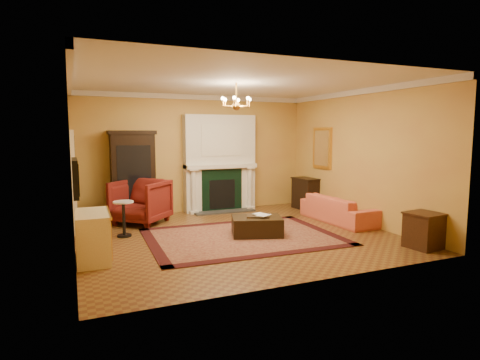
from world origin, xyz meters
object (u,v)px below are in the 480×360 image
commode (93,236)px  end_table (424,231)px  china_cabinet (133,177)px  pedestal_table (124,216)px  leather_ottoman (257,226)px  console_table (306,194)px  wingback_armchair (141,200)px  coral_sofa (339,205)px

commode → end_table: commode is taller
china_cabinet → pedestal_table: china_cabinet is taller
leather_ottoman → console_table: bearing=58.3°
wingback_armchair → pedestal_table: wingback_armchair is taller
commode → coral_sofa: (5.38, 0.78, 0.01)m
china_cabinet → console_table: china_cabinet is taller
wingback_armchair → coral_sofa: (4.24, -1.60, -0.15)m
commode → pedestal_table: bearing=65.6°
china_cabinet → wingback_armchair: size_ratio=1.83×
end_table → leather_ottoman: size_ratio=0.62×
wingback_armchair → leather_ottoman: size_ratio=1.13×
china_cabinet → commode: size_ratio=1.91×
commode → leather_ottoman: (3.09, 0.38, -0.19)m
commode → console_table: 6.02m
wingback_armchair → pedestal_table: bearing=-72.5°
leather_ottoman → commode: bearing=-154.8°
china_cabinet → console_table: bearing=-8.7°
pedestal_table → commode: 1.47m
pedestal_table → console_table: 4.99m
console_table → china_cabinet: bearing=166.3°
pedestal_table → console_table: console_table is taller
china_cabinet → leather_ottoman: bearing=-53.7°
coral_sofa → leather_ottoman: size_ratio=2.09×
leather_ottoman → end_table: bearing=-21.4°
end_table → console_table: 3.99m
pedestal_table → end_table: bearing=-31.0°
wingback_armchair → commode: size_ratio=1.04×
coral_sofa → wingback_armchair: bearing=67.5°
pedestal_table → commode: commode is taller
pedestal_table → wingback_armchair: bearing=64.8°
wingback_armchair → leather_ottoman: wingback_armchair is taller
coral_sofa → console_table: 1.65m
china_cabinet → leather_ottoman: 3.45m
wingback_armchair → end_table: (4.31, -3.95, -0.24)m
wingback_armchair → coral_sofa: 4.53m
leather_ottoman → china_cabinet: bearing=144.9°
china_cabinet → console_table: 4.51m
wingback_armchair → console_table: size_ratio=1.36×
wingback_armchair → console_table: 4.37m
commode → end_table: size_ratio=1.73×
console_table → wingback_armchair: bearing=175.1°
coral_sofa → end_table: size_ratio=3.35×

